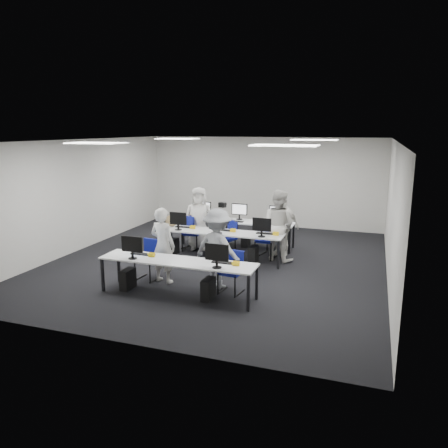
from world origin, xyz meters
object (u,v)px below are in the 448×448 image
(chair_2, at_px, (192,239))
(chair_4, at_px, (265,247))
(desk_mid, at_px, (221,234))
(chair_5, at_px, (192,238))
(chair_1, at_px, (231,280))
(chair_6, at_px, (227,241))
(desk_front, at_px, (177,263))
(student_3, at_px, (281,225))
(student_1, at_px, (278,225))
(chair_3, at_px, (227,245))
(photographer, at_px, (218,249))
(student_0, at_px, (163,245))
(chair_0, at_px, (148,267))
(chair_7, at_px, (271,244))
(student_2, at_px, (199,218))

(chair_2, bearing_deg, chair_4, -9.62)
(desk_mid, xyz_separation_m, chair_2, (-1.06, 0.59, -0.39))
(chair_2, xyz_separation_m, chair_5, (-0.04, 0.13, 0.01))
(chair_1, bearing_deg, chair_2, 134.39)
(desk_mid, distance_m, chair_6, 0.84)
(chair_2, xyz_separation_m, chair_6, (0.97, 0.15, -0.00))
(desk_front, bearing_deg, student_3, 68.82)
(student_3, bearing_deg, student_1, -75.83)
(chair_4, relative_size, student_3, 0.57)
(chair_3, xyz_separation_m, chair_5, (-1.11, 0.28, 0.02))
(chair_3, bearing_deg, student_1, 19.68)
(chair_4, relative_size, chair_6, 1.02)
(student_1, bearing_deg, chair_5, 13.74)
(student_3, distance_m, photographer, 2.90)
(desk_front, height_order, chair_3, chair_3)
(chair_3, height_order, photographer, photographer)
(chair_5, bearing_deg, chair_1, -36.97)
(student_0, relative_size, student_3, 1.01)
(student_1, xyz_separation_m, student_3, (-0.01, 0.44, -0.08))
(chair_1, xyz_separation_m, chair_2, (-2.02, 2.70, 0.02))
(chair_0, height_order, chair_3, same)
(chair_2, xyz_separation_m, photographer, (1.65, -2.49, 0.55))
(chair_7, xyz_separation_m, student_2, (-2.01, -0.06, 0.56))
(chair_6, bearing_deg, chair_0, -122.90)
(student_0, xyz_separation_m, student_2, (-0.28, 2.73, 0.04))
(student_2, relative_size, student_3, 1.05)
(chair_2, distance_m, chair_4, 2.10)
(chair_0, distance_m, photographer, 1.73)
(chair_3, bearing_deg, student_0, -85.59)
(desk_front, distance_m, chair_7, 3.61)
(chair_5, bearing_deg, desk_front, -54.74)
(desk_mid, xyz_separation_m, chair_4, (1.04, 0.48, -0.39))
(chair_2, bearing_deg, chair_7, -0.65)
(desk_mid, bearing_deg, student_3, 33.51)
(desk_front, bearing_deg, chair_5, 108.33)
(chair_5, relative_size, chair_7, 1.01)
(student_1, relative_size, student_2, 1.05)
(chair_0, distance_m, chair_7, 3.48)
(chair_6, relative_size, student_0, 0.56)
(chair_2, bearing_deg, student_3, 0.48)
(chair_7, bearing_deg, student_1, -43.00)
(desk_mid, height_order, chair_5, chair_5)
(desk_mid, distance_m, chair_4, 1.21)
(chair_7, relative_size, photographer, 0.56)
(student_0, bearing_deg, chair_3, -93.47)
(chair_1, height_order, chair_7, chair_7)
(desk_mid, height_order, student_1, student_1)
(student_3, relative_size, photographer, 0.97)
(chair_3, height_order, chair_7, chair_7)
(chair_0, height_order, student_2, student_2)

